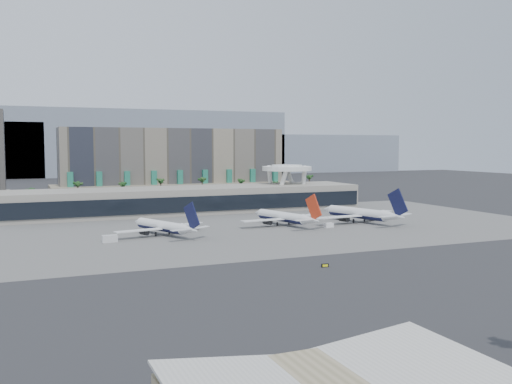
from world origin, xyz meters
name	(u,v)px	position (x,y,z in m)	size (l,w,h in m)	color
ground	(291,251)	(0.00, 0.00, 0.00)	(900.00, 900.00, 0.00)	#232326
apron_pad	(229,227)	(0.00, 55.00, 0.03)	(260.00, 130.00, 0.06)	#5B5B59
mountain_ridge	(120,148)	(27.88, 470.00, 29.89)	(680.00, 60.00, 70.00)	gray
hotel	(175,171)	(10.00, 174.41, 16.81)	(140.00, 30.00, 42.00)	gray
terminal	(189,199)	(0.00, 109.84, 6.52)	(170.00, 32.50, 14.50)	gray
saucer_structure	(287,171)	(55.00, 116.00, 18.45)	(26.00, 26.00, 21.89)	white
palm_row	(184,185)	(7.00, 145.00, 10.50)	(157.80, 2.80, 13.10)	brown
airliner_left	(164,226)	(-28.56, 44.59, 3.33)	(35.09, 36.19, 13.22)	white
airliner_centre	(284,217)	(22.17, 50.63, 3.50)	(37.97, 39.39, 13.89)	white
airliner_right	(361,213)	(55.27, 46.26, 3.89)	(42.04, 43.57, 15.42)	white
service_vehicle_a	(110,239)	(-48.53, 37.04, 1.21)	(4.94, 2.42, 2.42)	silver
service_vehicle_b	(329,225)	(35.55, 38.59, 0.91)	(3.55, 2.03, 1.82)	white
taxiway_sign	(325,265)	(-2.20, -24.52, 0.46)	(2.08, 0.49, 0.94)	black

